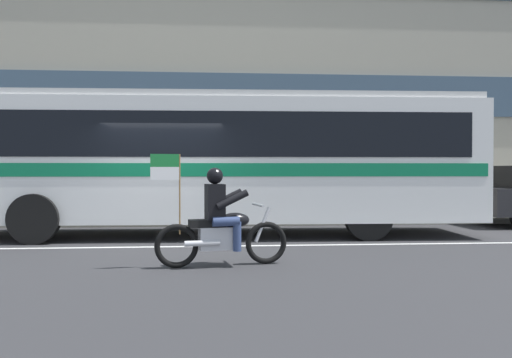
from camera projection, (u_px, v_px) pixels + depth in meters
name	position (u px, v px, depth m)	size (l,w,h in m)	color
ground_plane	(162.00, 243.00, 11.32)	(60.00, 60.00, 0.00)	#2B2B2D
sidewalk_curb	(177.00, 218.00, 16.40)	(28.00, 3.80, 0.15)	gray
lane_center_stripe	(159.00, 247.00, 10.72)	(26.60, 0.14, 0.01)	silver
office_building_facade	(181.00, 44.00, 18.58)	(28.00, 0.89, 11.71)	gray
transit_bus	(215.00, 155.00, 12.57)	(12.07, 2.89, 3.22)	white
motorcycle_with_rider	(221.00, 224.00, 8.59)	(2.17, 0.73, 1.78)	black
fire_hydrant	(147.00, 205.00, 15.53)	(0.22, 0.30, 0.75)	#4C8C3F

